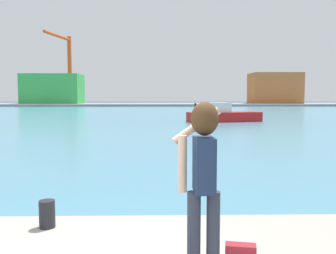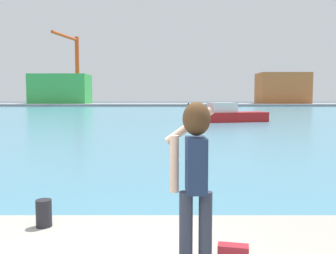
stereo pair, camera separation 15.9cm
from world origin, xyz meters
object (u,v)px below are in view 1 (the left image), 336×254
person_photographer (203,168)px  boat_moored (223,115)px  harbor_bollard (47,214)px  warehouse_left (53,89)px  port_crane (67,62)px  warehouse_right (275,88)px

person_photographer → boat_moored: (5.42, 30.72, -1.03)m
person_photographer → harbor_bollard: (-1.98, 1.26, -0.88)m
warehouse_left → boat_moored: bearing=-61.2°
person_photographer → harbor_bollard: 2.51m
harbor_bollard → warehouse_left: warehouse_left is taller
person_photographer → boat_moored: 31.22m
boat_moored → warehouse_left: size_ratio=0.50×
warehouse_left → person_photographer: bearing=-73.0°
person_photographer → harbor_bollard: size_ratio=4.63×
warehouse_left → port_crane: port_crane is taller
harbor_bollard → warehouse_right: bearing=70.9°
person_photographer → port_crane: (-23.13, 86.89, 9.06)m
warehouse_left → warehouse_right: 57.29m
warehouse_left → port_crane: bearing=-44.0°
warehouse_right → port_crane: (-52.43, -4.83, 6.29)m
harbor_bollard → port_crane: bearing=103.9°
warehouse_right → port_crane: size_ratio=0.76×
harbor_bollard → warehouse_right: (31.28, 90.46, 3.64)m
harbor_bollard → boat_moored: (7.41, 29.47, -0.15)m
person_photographer → boat_moored: size_ratio=0.24×
boat_moored → port_crane: port_crane is taller
warehouse_left → warehouse_right: size_ratio=1.16×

